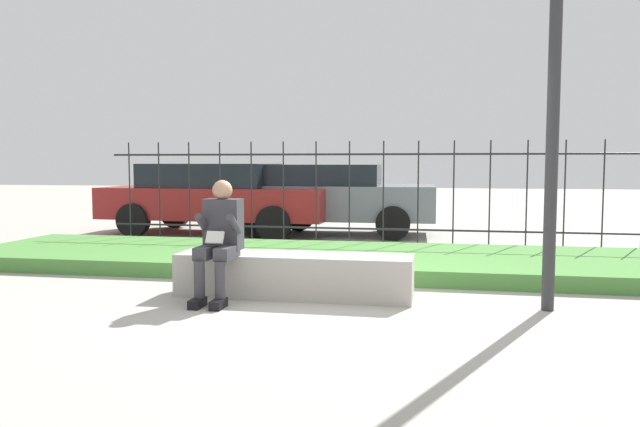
{
  "coord_description": "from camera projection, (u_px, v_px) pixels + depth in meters",
  "views": [
    {
      "loc": [
        1.19,
        -6.47,
        1.44
      ],
      "look_at": [
        -0.46,
        2.05,
        0.73
      ],
      "focal_mm": 35.0,
      "sensor_mm": 36.0,
      "label": 1
    }
  ],
  "objects": [
    {
      "name": "ground_plane",
      "position": [
        325.0,
        298.0,
        6.67
      ],
      "size": [
        60.0,
        60.0,
        0.0
      ],
      "primitive_type": "plane",
      "color": "#A8A399"
    },
    {
      "name": "car_parked_center",
      "position": [
        329.0,
        197.0,
        12.59
      ],
      "size": [
        4.19,
        2.06,
        1.41
      ],
      "rotation": [
        0.0,
        0.0,
        0.04
      ],
      "color": "slate",
      "rests_on": "ground_plane"
    },
    {
      "name": "iron_fence",
      "position": [
        366.0,
        194.0,
        10.19
      ],
      "size": [
        8.95,
        0.03,
        1.8
      ],
      "color": "#232326",
      "rests_on": "ground_plane"
    },
    {
      "name": "grass_berm",
      "position": [
        352.0,
        260.0,
        8.61
      ],
      "size": [
        10.95,
        2.59,
        0.2
      ],
      "color": "#4C893D",
      "rests_on": "ground_plane"
    },
    {
      "name": "stone_bench",
      "position": [
        294.0,
        278.0,
        6.72
      ],
      "size": [
        2.54,
        0.59,
        0.46
      ],
      "color": "#ADA89E",
      "rests_on": "ground_plane"
    },
    {
      "name": "car_parked_left",
      "position": [
        217.0,
        196.0,
        12.68
      ],
      "size": [
        4.69,
        2.14,
        1.42
      ],
      "rotation": [
        0.0,
        0.0,
        -0.04
      ],
      "color": "maroon",
      "rests_on": "ground_plane"
    },
    {
      "name": "person_seated_reader",
      "position": [
        220.0,
        235.0,
        6.49
      ],
      "size": [
        0.42,
        0.73,
        1.26
      ],
      "color": "black",
      "rests_on": "ground_plane"
    },
    {
      "name": "street_lamp",
      "position": [
        556.0,
        21.0,
        5.87
      ],
      "size": [
        0.28,
        0.28,
        4.61
      ],
      "color": "#2D2D30",
      "rests_on": "ground_plane"
    }
  ]
}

